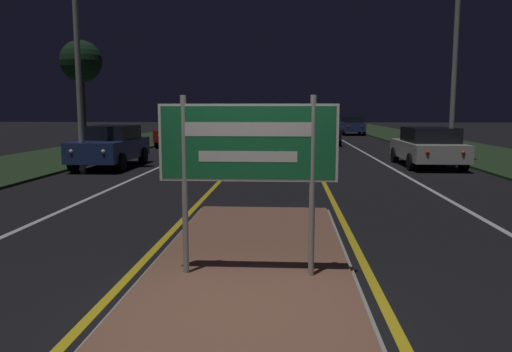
% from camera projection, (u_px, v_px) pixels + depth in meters
% --- Properties ---
extents(ground_plane, '(160.00, 160.00, 0.00)m').
position_uv_depth(ground_plane, '(238.00, 327.00, 4.79)').
color(ground_plane, black).
extents(median_island, '(2.64, 8.52, 0.10)m').
position_uv_depth(median_island, '(248.00, 278.00, 6.05)').
color(median_island, '#999993').
rests_on(median_island, ground_plane).
extents(verge_left, '(5.00, 100.00, 0.08)m').
position_uv_depth(verge_left, '(90.00, 150.00, 25.17)').
color(verge_left, '#23381E').
rests_on(verge_left, ground_plane).
extents(verge_right, '(5.00, 100.00, 0.08)m').
position_uv_depth(verge_right, '(476.00, 152.00, 23.97)').
color(verge_right, '#23381E').
rests_on(verge_right, ground_plane).
extents(centre_line_yellow_left, '(0.12, 70.00, 0.01)m').
position_uv_depth(centre_line_yellow_left, '(254.00, 145.00, 29.62)').
color(centre_line_yellow_left, gold).
rests_on(centre_line_yellow_left, ground_plane).
extents(centre_line_yellow_right, '(0.12, 70.00, 0.01)m').
position_uv_depth(centre_line_yellow_right, '(305.00, 145.00, 29.43)').
color(centre_line_yellow_right, gold).
rests_on(centre_line_yellow_right, ground_plane).
extents(lane_line_white_left, '(0.12, 70.00, 0.01)m').
position_uv_depth(lane_line_white_left, '(210.00, 145.00, 29.79)').
color(lane_line_white_left, silver).
rests_on(lane_line_white_left, ground_plane).
extents(lane_line_white_right, '(0.12, 70.00, 0.01)m').
position_uv_depth(lane_line_white_right, '(351.00, 145.00, 29.26)').
color(lane_line_white_right, silver).
rests_on(lane_line_white_right, ground_plane).
extents(edge_line_white_left, '(0.10, 70.00, 0.01)m').
position_uv_depth(edge_line_white_left, '(160.00, 145.00, 29.98)').
color(edge_line_white_left, silver).
rests_on(edge_line_white_left, ground_plane).
extents(edge_line_white_right, '(0.10, 70.00, 0.01)m').
position_uv_depth(edge_line_white_right, '(403.00, 146.00, 29.07)').
color(edge_line_white_right, silver).
rests_on(edge_line_white_right, ground_plane).
extents(highway_sign, '(2.11, 0.07, 2.14)m').
position_uv_depth(highway_sign, '(248.00, 150.00, 5.84)').
color(highway_sign, '#9E9E99').
rests_on(highway_sign, median_island).
extents(car_receding_0, '(1.97, 4.35, 1.44)m').
position_uv_depth(car_receding_0, '(428.00, 146.00, 18.25)').
color(car_receding_0, silver).
rests_on(car_receding_0, ground_plane).
extents(car_receding_1, '(1.93, 4.85, 1.39)m').
position_uv_depth(car_receding_1, '(323.00, 132.00, 30.33)').
color(car_receding_1, black).
rests_on(car_receding_1, ground_plane).
extents(car_receding_2, '(1.88, 4.26, 1.53)m').
position_uv_depth(car_receding_2, '(352.00, 125.00, 41.57)').
color(car_receding_2, navy).
rests_on(car_receding_2, ground_plane).
extents(car_approaching_0, '(1.85, 4.25, 1.51)m').
position_uv_depth(car_approaching_0, '(111.00, 146.00, 18.03)').
color(car_approaching_0, navy).
rests_on(car_approaching_0, ground_plane).
extents(car_approaching_1, '(1.93, 4.14, 1.42)m').
position_uv_depth(car_approaching_1, '(178.00, 133.00, 28.39)').
color(car_approaching_1, maroon).
rests_on(car_approaching_1, ground_plane).
extents(car_approaching_2, '(1.99, 4.80, 1.45)m').
position_uv_depth(car_approaching_2, '(250.00, 126.00, 40.09)').
color(car_approaching_2, maroon).
rests_on(car_approaching_2, ground_plane).
extents(roadside_palm_left, '(1.98, 1.98, 5.31)m').
position_uv_depth(roadside_palm_left, '(81.00, 62.00, 23.91)').
color(roadside_palm_left, '#4C3823').
rests_on(roadside_palm_left, verge_left).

